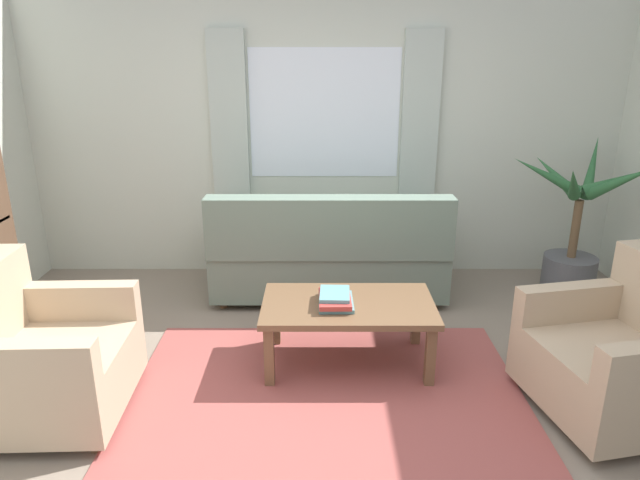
# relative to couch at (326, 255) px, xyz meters

# --- Properties ---
(ground_plane) EXTENTS (6.24, 6.24, 0.00)m
(ground_plane) POSITION_rel_couch_xyz_m (-0.03, -1.59, -0.37)
(ground_plane) COLOR gray
(wall_back) EXTENTS (5.32, 0.12, 2.60)m
(wall_back) POSITION_rel_couch_xyz_m (-0.03, 0.67, 0.93)
(wall_back) COLOR beige
(wall_back) RESTS_ON ground_plane
(window_with_curtains) EXTENTS (1.98, 0.07, 1.40)m
(window_with_curtains) POSITION_rel_couch_xyz_m (-0.03, 0.59, 1.08)
(window_with_curtains) COLOR white
(area_rug) EXTENTS (2.35, 1.94, 0.01)m
(area_rug) POSITION_rel_couch_xyz_m (-0.03, -1.59, -0.36)
(area_rug) COLOR #9E4C47
(area_rug) RESTS_ON ground_plane
(couch) EXTENTS (1.90, 0.82, 0.92)m
(couch) POSITION_rel_couch_xyz_m (0.00, 0.00, 0.00)
(couch) COLOR slate
(couch) RESTS_ON ground_plane
(armchair_left) EXTENTS (0.85, 0.87, 0.88)m
(armchair_left) POSITION_rel_couch_xyz_m (-1.63, -1.63, -0.01)
(armchair_left) COLOR tan
(armchair_left) RESTS_ON ground_plane
(armchair_right) EXTENTS (0.97, 0.99, 0.88)m
(armchair_right) POSITION_rel_couch_xyz_m (1.63, -1.61, -0.01)
(armchair_right) COLOR tan
(armchair_right) RESTS_ON ground_plane
(coffee_table) EXTENTS (1.10, 0.64, 0.44)m
(coffee_table) POSITION_rel_couch_xyz_m (0.11, -1.09, 0.01)
(coffee_table) COLOR brown
(coffee_table) RESTS_ON ground_plane
(book_stack_on_table) EXTENTS (0.22, 0.32, 0.08)m
(book_stack_on_table) POSITION_rel_couch_xyz_m (0.02, -1.12, 0.11)
(book_stack_on_table) COLOR #5B8E93
(book_stack_on_table) RESTS_ON coffee_table
(potted_plant) EXTENTS (1.05, 1.05, 1.31)m
(potted_plant) POSITION_rel_couch_xyz_m (2.05, 0.08, 0.10)
(potted_plant) COLOR #56565B
(potted_plant) RESTS_ON ground_plane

